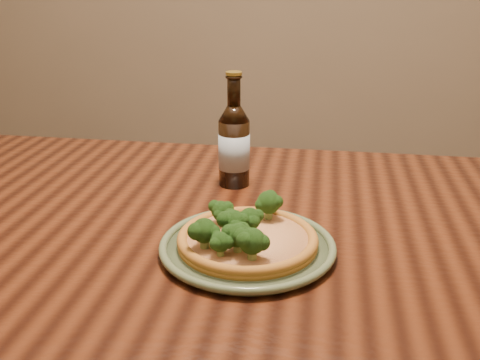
# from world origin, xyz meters

# --- Properties ---
(table) EXTENTS (1.60, 0.90, 0.75)m
(table) POSITION_xyz_m (0.00, 0.10, 0.66)
(table) COLOR #441E0E
(table) RESTS_ON ground
(plate) EXTENTS (0.30, 0.30, 0.02)m
(plate) POSITION_xyz_m (0.08, -0.02, 0.76)
(plate) COLOR #566747
(plate) RESTS_ON table
(pizza) EXTENTS (0.24, 0.24, 0.07)m
(pizza) POSITION_xyz_m (0.08, -0.03, 0.78)
(pizza) COLOR #B07227
(pizza) RESTS_ON plate
(beer_bottle) EXTENTS (0.07, 0.07, 0.25)m
(beer_bottle) POSITION_xyz_m (0.01, 0.28, 0.84)
(beer_bottle) COLOR black
(beer_bottle) RESTS_ON table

